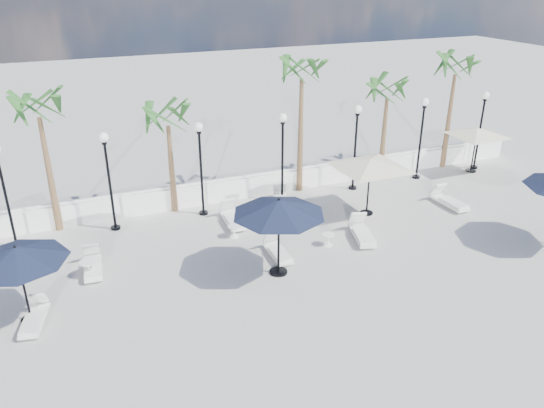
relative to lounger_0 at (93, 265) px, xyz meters
name	(u,v)px	position (x,y,z in m)	size (l,w,h in m)	color
ground	(361,274)	(8.11, -3.60, -0.22)	(100.00, 100.00, 0.00)	#A5A5A0
balustrade	(273,183)	(8.11, 3.90, 0.25)	(26.00, 0.30, 1.01)	white
lamppost_0	(3,182)	(-2.39, 2.90, 2.27)	(0.36, 0.36, 3.84)	black
lamppost_1	(108,168)	(1.11, 2.90, 2.27)	(0.36, 0.36, 3.84)	black
lamppost_2	(200,156)	(4.61, 2.90, 2.27)	(0.36, 0.36, 3.84)	black
lamppost_3	(283,145)	(8.11, 2.90, 2.27)	(0.36, 0.36, 3.84)	black
lamppost_4	(356,136)	(11.61, 2.90, 2.27)	(0.36, 0.36, 3.84)	black
lamppost_5	(422,127)	(15.11, 2.90, 2.27)	(0.36, 0.36, 3.84)	black
lamppost_6	(482,120)	(18.61, 2.90, 2.27)	(0.36, 0.36, 3.84)	black
palm_0	(39,114)	(-0.89, 3.70, 4.31)	(2.60, 2.60, 5.50)	brown
palm_1	(168,122)	(3.61, 3.70, 3.54)	(2.60, 2.60, 4.70)	brown
palm_2	(302,76)	(9.31, 3.70, 4.90)	(2.60, 2.60, 6.10)	brown
palm_3	(387,95)	(13.61, 3.70, 3.73)	(2.60, 2.60, 4.90)	brown
palm_4	(455,72)	(17.31, 3.70, 4.51)	(2.60, 2.60, 5.70)	brown
lounger_0	(93,265)	(0.00, 0.00, 0.00)	(0.70, 1.78, 0.65)	silver
lounger_1	(34,318)	(-1.80, -2.33, -0.02)	(0.87, 1.69, 0.61)	silver
lounger_2	(233,218)	(5.44, 1.63, 0.02)	(0.71, 1.92, 0.71)	silver
lounger_3	(280,199)	(7.87, 2.62, 0.00)	(1.20, 1.81, 0.65)	silver
lounger_4	(278,251)	(6.04, -1.45, -0.01)	(0.60, 1.69, 0.63)	silver
lounger_5	(362,233)	(9.44, -1.44, 0.02)	(1.13, 2.00, 0.71)	silver
lounger_6	(449,201)	(14.40, -0.30, 0.02)	(0.67, 1.89, 0.70)	silver
side_table_0	(89,267)	(-0.12, -0.29, 0.12)	(0.57, 0.57, 0.56)	silver
side_table_1	(234,230)	(5.11, 0.50, 0.06)	(0.47, 0.47, 0.46)	silver
side_table_2	(328,239)	(8.05, -1.40, 0.04)	(0.45, 0.45, 0.44)	silver
parasol_navy_left	(17,255)	(-1.91, -2.08, 1.92)	(2.75, 2.75, 2.42)	black
parasol_navy_mid	(279,208)	(5.64, -2.45, 2.14)	(3.00, 3.00, 2.69)	black
parasol_cream_sq_a	(371,159)	(10.78, 0.37, 2.13)	(5.16, 5.16, 2.54)	black
parasol_cream_sq_b	(478,129)	(18.16, 2.60, 1.94)	(4.67, 4.67, 2.34)	black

